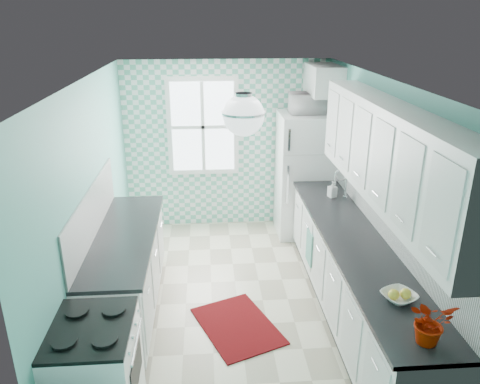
{
  "coord_description": "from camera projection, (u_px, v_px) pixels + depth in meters",
  "views": [
    {
      "loc": [
        -0.31,
        -4.55,
        3.09
      ],
      "look_at": [
        0.05,
        0.25,
        1.25
      ],
      "focal_mm": 35.0,
      "sensor_mm": 36.0,
      "label": 1
    }
  ],
  "objects": [
    {
      "name": "floor",
      "position": [
        237.0,
        302.0,
        5.37
      ],
      "size": [
        3.0,
        4.4,
        0.02
      ],
      "primitive_type": "cube",
      "color": "beige",
      "rests_on": "ground"
    },
    {
      "name": "ceiling",
      "position": [
        237.0,
        79.0,
        4.47
      ],
      "size": [
        3.0,
        4.4,
        0.02
      ],
      "primitive_type": "cube",
      "color": "white",
      "rests_on": "wall_back"
    },
    {
      "name": "wall_back",
      "position": [
        227.0,
        145.0,
        6.98
      ],
      "size": [
        3.0,
        0.02,
        2.5
      ],
      "primitive_type": "cube",
      "color": "#5AAFA1",
      "rests_on": "floor"
    },
    {
      "name": "wall_front",
      "position": [
        262.0,
        335.0,
        2.86
      ],
      "size": [
        3.0,
        0.02,
        2.5
      ],
      "primitive_type": "cube",
      "color": "#5AAFA1",
      "rests_on": "floor"
    },
    {
      "name": "wall_left",
      "position": [
        91.0,
        205.0,
        4.82
      ],
      "size": [
        0.02,
        4.4,
        2.5
      ],
      "primitive_type": "cube",
      "color": "#5AAFA1",
      "rests_on": "floor"
    },
    {
      "name": "wall_right",
      "position": [
        377.0,
        197.0,
        5.03
      ],
      "size": [
        0.02,
        4.4,
        2.5
      ],
      "primitive_type": "cube",
      "color": "#5AAFA1",
      "rests_on": "floor"
    },
    {
      "name": "accent_wall",
      "position": [
        227.0,
        146.0,
        6.96
      ],
      "size": [
        3.0,
        0.01,
        2.5
      ],
      "primitive_type": "cube",
      "color": "#5DB79A",
      "rests_on": "wall_back"
    },
    {
      "name": "window",
      "position": [
        203.0,
        127.0,
        6.8
      ],
      "size": [
        1.04,
        0.05,
        1.44
      ],
      "color": "white",
      "rests_on": "wall_back"
    },
    {
      "name": "backsplash_right",
      "position": [
        388.0,
        216.0,
        4.67
      ],
      "size": [
        0.02,
        3.6,
        0.51
      ],
      "primitive_type": "cube",
      "color": "white",
      "rests_on": "wall_right"
    },
    {
      "name": "backsplash_left",
      "position": [
        92.0,
        212.0,
        4.77
      ],
      "size": [
        0.02,
        2.15,
        0.51
      ],
      "primitive_type": "cube",
      "color": "white",
      "rests_on": "wall_left"
    },
    {
      "name": "upper_cabinets_right",
      "position": [
        389.0,
        155.0,
        4.22
      ],
      "size": [
        0.33,
        3.2,
        0.9
      ],
      "primitive_type": "cube",
      "color": "silver",
      "rests_on": "wall_right"
    },
    {
      "name": "upper_cabinet_fridge",
      "position": [
        323.0,
        80.0,
        6.36
      ],
      "size": [
        0.4,
        0.74,
        0.4
      ],
      "primitive_type": "cube",
      "color": "silver",
      "rests_on": "wall_right"
    },
    {
      "name": "ceiling_light",
      "position": [
        243.0,
        115.0,
        3.79
      ],
      "size": [
        0.34,
        0.34,
        0.35
      ],
      "color": "silver",
      "rests_on": "ceiling"
    },
    {
      "name": "base_cabinets_right",
      "position": [
        353.0,
        282.0,
        4.92
      ],
      "size": [
        0.6,
        3.6,
        0.9
      ],
      "primitive_type": "cube",
      "color": "white",
      "rests_on": "floor"
    },
    {
      "name": "countertop_right",
      "position": [
        356.0,
        242.0,
        4.75
      ],
      "size": [
        0.63,
        3.6,
        0.04
      ],
      "primitive_type": "cube",
      "color": "black",
      "rests_on": "base_cabinets_right"
    },
    {
      "name": "base_cabinets_left",
      "position": [
        127.0,
        275.0,
        5.05
      ],
      "size": [
        0.6,
        2.15,
        0.9
      ],
      "primitive_type": "cube",
      "color": "white",
      "rests_on": "floor"
    },
    {
      "name": "countertop_left",
      "position": [
        125.0,
        236.0,
        4.89
      ],
      "size": [
        0.63,
        2.15,
        0.04
      ],
      "primitive_type": "cube",
      "color": "black",
      "rests_on": "base_cabinets_left"
    },
    {
      "name": "fridge",
      "position": [
        305.0,
        175.0,
        6.79
      ],
      "size": [
        0.78,
        0.77,
        1.8
      ],
      "rotation": [
        0.0,
        0.0,
        0.04
      ],
      "color": "silver",
      "rests_on": "floor"
    },
    {
      "name": "stove",
      "position": [
        97.0,
        375.0,
        3.62
      ],
      "size": [
        0.61,
        0.76,
        0.91
      ],
      "rotation": [
        0.0,
        0.0,
        0.0
      ],
      "color": "white",
      "rests_on": "floor"
    },
    {
      "name": "sink",
      "position": [
        331.0,
        201.0,
        5.76
      ],
      "size": [
        0.5,
        0.42,
        0.53
      ],
      "rotation": [
        0.0,
        0.0,
        -0.04
      ],
      "color": "silver",
      "rests_on": "countertop_right"
    },
    {
      "name": "rug",
      "position": [
        237.0,
        326.0,
        4.94
      ],
      "size": [
        1.01,
        1.18,
        0.02
      ],
      "primitive_type": "cube",
      "rotation": [
        0.0,
        0.0,
        0.38
      ],
      "color": "#820E00",
      "rests_on": "floor"
    },
    {
      "name": "dish_towel",
      "position": [
        309.0,
        247.0,
        5.58
      ],
      "size": [
        0.1,
        0.27,
        0.41
      ],
      "primitive_type": "cube",
      "rotation": [
        0.0,
        0.0,
        -0.32
      ],
      "color": "#58A999",
      "rests_on": "base_cabinets_right"
    },
    {
      "name": "fruit_bowl",
      "position": [
        399.0,
        297.0,
        3.74
      ],
      "size": [
        0.35,
        0.35,
        0.07
      ],
      "primitive_type": "imported",
      "rotation": [
        0.0,
        0.0,
        0.42
      ],
      "color": "white",
      "rests_on": "countertop_right"
    },
    {
      "name": "potted_plant",
      "position": [
        430.0,
        322.0,
        3.22
      ],
      "size": [
        0.35,
        0.32,
        0.33
      ],
      "primitive_type": "imported",
      "rotation": [
        0.0,
        0.0,
        0.24
      ],
      "color": "red",
      "rests_on": "countertop_right"
    },
    {
      "name": "soap_bottle",
      "position": [
        332.0,
        189.0,
        5.83
      ],
      "size": [
        0.12,
        0.12,
        0.2
      ],
      "primitive_type": "imported",
      "rotation": [
        0.0,
        0.0,
        0.38
      ],
      "color": "#A4BDC6",
      "rests_on": "countertop_right"
    },
    {
      "name": "microwave",
      "position": [
        309.0,
        103.0,
        6.42
      ],
      "size": [
        0.51,
        0.35,
        0.28
      ],
      "primitive_type": "imported",
      "rotation": [
        0.0,
        0.0,
        3.14
      ],
      "color": "silver",
      "rests_on": "fridge"
    }
  ]
}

